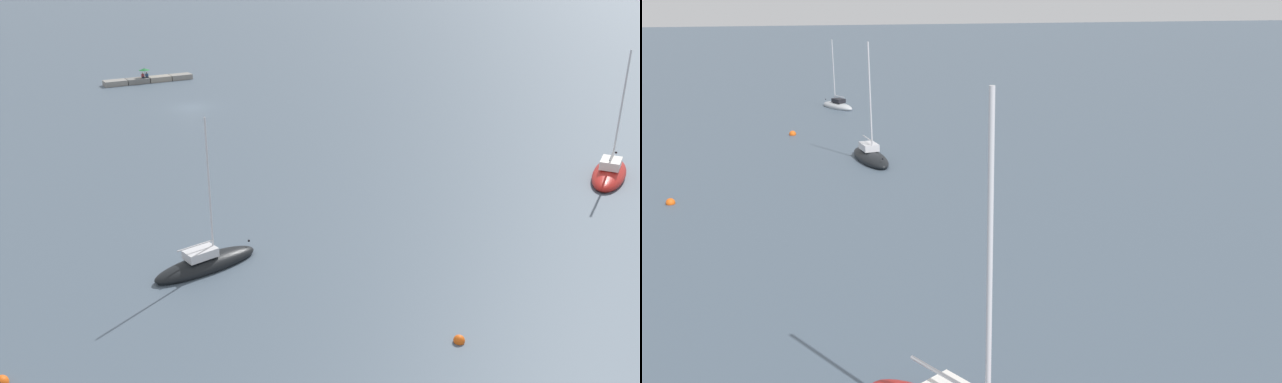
% 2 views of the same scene
% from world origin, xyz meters
% --- Properties ---
extents(sailboat_grey_near, '(5.53, 3.83, 7.68)m').
position_xyz_m(sailboat_grey_near, '(37.74, 39.55, 0.27)').
color(sailboat_grey_near, '#ADB2B7').
rests_on(sailboat_grey_near, ground_plane).
extents(sailboat_black_far, '(6.67, 2.93, 9.14)m').
position_xyz_m(sailboat_black_far, '(12.87, 39.08, 0.32)').
color(sailboat_black_far, black).
rests_on(sailboat_black_far, ground_plane).
extents(mooring_buoy_near, '(0.54, 0.54, 0.54)m').
position_xyz_m(mooring_buoy_near, '(5.32, 52.02, 0.09)').
color(mooring_buoy_near, '#EA5914').
rests_on(mooring_buoy_near, ground_plane).
extents(mooring_buoy_mid, '(0.61, 0.61, 0.61)m').
position_xyz_m(mooring_buoy_mid, '(24.05, 44.62, 0.11)').
color(mooring_buoy_mid, '#EA5914').
rests_on(mooring_buoy_mid, ground_plane).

